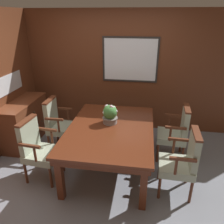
# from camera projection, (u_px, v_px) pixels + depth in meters

# --- Properties ---
(ground_plane) EXTENTS (14.00, 14.00, 0.00)m
(ground_plane) POSITION_uv_depth(u_px,v_px,m) (100.00, 173.00, 3.49)
(ground_plane) COLOR gray
(wall_back) EXTENTS (7.20, 0.08, 2.45)m
(wall_back) POSITION_uv_depth(u_px,v_px,m) (116.00, 72.00, 4.55)
(wall_back) COLOR #5B2D19
(wall_back) RESTS_ON ground_plane
(dining_table) EXTENTS (1.31, 1.81, 0.72)m
(dining_table) POSITION_uv_depth(u_px,v_px,m) (111.00, 133.00, 3.42)
(dining_table) COLOR #562614
(dining_table) RESTS_ON ground_plane
(chair_right_near) EXTENTS (0.49, 0.52, 0.97)m
(chair_right_near) POSITION_uv_depth(u_px,v_px,m) (183.00, 160.00, 2.94)
(chair_right_near) COLOR #562B19
(chair_right_near) RESTS_ON ground_plane
(chair_right_far) EXTENTS (0.50, 0.53, 0.97)m
(chair_right_far) POSITION_uv_depth(u_px,v_px,m) (176.00, 131.00, 3.69)
(chair_right_far) COLOR #562B19
(chair_right_far) RESTS_ON ground_plane
(chair_left_near) EXTENTS (0.51, 0.54, 0.97)m
(chair_left_near) POSITION_uv_depth(u_px,v_px,m) (38.00, 147.00, 3.23)
(chair_left_near) COLOR #562B19
(chair_left_near) RESTS_ON ground_plane
(chair_left_far) EXTENTS (0.47, 0.51, 0.97)m
(chair_left_far) POSITION_uv_depth(u_px,v_px,m) (58.00, 122.00, 3.99)
(chair_left_far) COLOR #562B19
(chair_left_far) RESTS_ON ground_plane
(potted_plant) EXTENTS (0.25, 0.24, 0.32)m
(potted_plant) POSITION_uv_depth(u_px,v_px,m) (110.00, 114.00, 3.47)
(potted_plant) COLOR gray
(potted_plant) RESTS_ON dining_table
(sideboard_cabinet) EXTENTS (0.45, 1.16, 0.84)m
(sideboard_cabinet) POSITION_uv_depth(u_px,v_px,m) (25.00, 122.00, 4.23)
(sideboard_cabinet) COLOR brown
(sideboard_cabinet) RESTS_ON ground_plane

